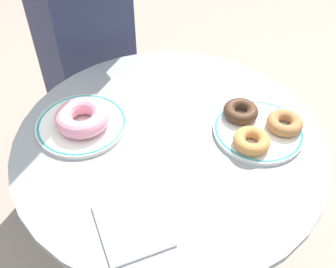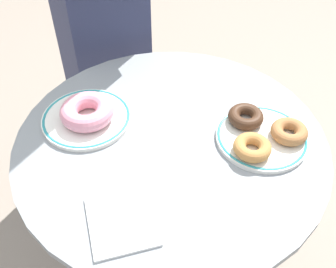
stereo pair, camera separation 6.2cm
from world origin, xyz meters
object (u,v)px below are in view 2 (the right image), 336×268
Objects in this scene: cafe_table at (170,203)px; paper_napkin at (122,221)px; plate_right at (262,137)px; plate_left at (87,118)px; donut_old_fashioned at (252,147)px; donut_pink_frosted at (87,112)px; donut_cinnamon at (289,132)px; donut_chocolate at (246,117)px.

paper_napkin is (-0.07, -0.21, 0.24)m from cafe_table.
cafe_table is 0.31m from plate_right.
donut_old_fashioned is at bearing -12.26° from plate_left.
plate_left is 0.29m from paper_napkin.
donut_pink_frosted is 0.36m from donut_old_fashioned.
plate_right is 2.51× the size of donut_cinnamon.
plate_right is 2.51× the size of donut_chocolate.
donut_pink_frosted is (0.01, -0.01, 0.03)m from plate_left.
paper_napkin is at bearing -64.70° from plate_left.
donut_chocolate is at bearing 3.14° from donut_pink_frosted.
donut_pink_frosted is at bearing -176.86° from donut_chocolate.
donut_chocolate is (0.16, 0.06, 0.26)m from cafe_table.
donut_pink_frosted is 1.53× the size of donut_chocolate.
paper_napkin is (0.12, -0.25, -0.03)m from donut_pink_frosted.
donut_pink_frosted is 0.44m from donut_cinnamon.
plate_right is 0.06m from donut_chocolate.
donut_pink_frosted is at bearing 168.41° from cafe_table.
plate_left is 0.03m from donut_pink_frosted.
donut_chocolate is at bearing 2.17° from plate_left.
plate_right is 0.38m from donut_pink_frosted.
cafe_table is 0.33m from donut_pink_frosted.
plate_left is at bearing 176.52° from donut_cinnamon.
paper_napkin is (-0.24, -0.18, -0.02)m from donut_old_fashioned.
donut_cinnamon is 0.60× the size of paper_napkin.
donut_cinnamon and donut_chocolate have the same top height.
cafe_table is at bearing 168.41° from donut_old_fashioned.
donut_cinnamon reaches higher than plate_left.
cafe_table is 0.31m from donut_chocolate.
donut_chocolate is at bearing 95.06° from donut_old_fashioned.
donut_chocolate and donut_old_fashioned have the same top height.
donut_cinnamon is (0.44, -0.03, 0.02)m from plate_left.
cafe_table is 3.53× the size of plate_left.
plate_right is 1.64× the size of donut_pink_frosted.
donut_cinnamon is 0.10m from donut_old_fashioned.
paper_napkin is at bearing -108.41° from cafe_table.
donut_chocolate reaches higher than cafe_table.
donut_pink_frosted is (-0.38, 0.02, 0.03)m from plate_right.
donut_old_fashioned is at bearing -11.59° from donut_pink_frosted.
donut_chocolate is 0.60× the size of paper_napkin.
donut_old_fashioned is 0.30m from paper_napkin.
paper_napkin is (-0.32, -0.23, -0.02)m from donut_cinnamon.
donut_chocolate is (-0.09, 0.04, 0.00)m from donut_cinnamon.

